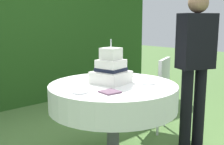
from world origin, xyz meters
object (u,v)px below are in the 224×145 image
Objects in this scene: garden_chair at (156,87)px; wedding_cake at (111,70)px; cake_table at (113,97)px; serving_plate_near at (148,83)px; serving_plate_far at (80,92)px; serving_plate_left at (144,78)px; standing_person at (195,61)px; napkin_stack at (110,92)px; serving_plate_right at (134,75)px.

wedding_cake is at bearing -165.94° from garden_chair.
cake_table is 0.33m from serving_plate_near.
serving_plate_far is 0.78m from serving_plate_left.
serving_plate_left is 0.58m from standing_person.
standing_person is (0.65, -0.07, 0.15)m from serving_plate_near.
cake_table is 8.72× the size of serving_plate_far.
serving_plate_far is 1.31m from standing_person.
serving_plate_far is 0.08× the size of standing_person.
cake_table is 0.71× the size of standing_person.
serving_plate_near reaches higher than cake_table.
garden_chair is 0.70m from standing_person.
serving_plate_left is at bearing -12.62° from wedding_cake.
serving_plate_far is at bearing -173.77° from cake_table.
cake_table is at bearing -112.48° from wedding_cake.
wedding_cake is 2.89× the size of napkin_stack.
garden_chair is at bearing 16.55° from cake_table.
serving_plate_left is at bearing -151.77° from garden_chair.
serving_plate_far is at bearing 165.47° from serving_plate_near.
wedding_cake is 0.92m from standing_person.
serving_plate_near is 0.94× the size of serving_plate_right.
standing_person reaches higher than serving_plate_left.
standing_person is at bearing -20.91° from wedding_cake.
cake_table is at bearing 175.54° from serving_plate_left.
napkin_stack is at bearing -134.21° from wedding_cake.
serving_plate_right is (0.04, 0.17, 0.00)m from serving_plate_left.
serving_plate_far is 0.94× the size of serving_plate_right.
serving_plate_far is at bearing -167.27° from wedding_cake.
wedding_cake is 3.01× the size of serving_plate_far.
serving_plate_left is at bearing 15.69° from napkin_stack.
garden_chair is at bearing 13.66° from serving_plate_far.
serving_plate_near and serving_plate_left have the same top height.
standing_person is at bearing -4.07° from napkin_stack.
standing_person is at bearing -17.49° from cake_table.
serving_plate_near is at bearing -14.53° from serving_plate_far.
serving_plate_right is (0.43, 0.14, 0.13)m from cake_table.
standing_person reaches higher than serving_plate_near.
standing_person is (0.88, -0.28, 0.27)m from cake_table.
serving_plate_near is 0.40m from serving_plate_right.
serving_plate_left is 0.72m from garden_chair.
serving_plate_right is at bearing 137.34° from standing_person.
serving_plate_left is (0.36, -0.08, -0.11)m from wedding_cake.
serving_plate_near and serving_plate_right have the same top height.
napkin_stack is (-0.24, -0.25, -0.11)m from wedding_cake.
cake_table is 0.42m from serving_plate_far.
cake_table is 8.15× the size of serving_plate_right.
standing_person is (1.11, -0.08, 0.15)m from napkin_stack.
garden_chair is (0.98, 0.29, -0.12)m from cake_table.
serving_plate_left is 0.63m from napkin_stack.
cake_table is 0.32m from napkin_stack.
standing_person is at bearing -99.63° from garden_chair.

